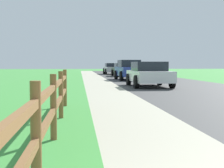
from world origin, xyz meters
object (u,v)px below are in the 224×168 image
(parked_suv_white, at_px, (149,74))
(parked_car_blue, at_px, (129,70))
(parked_car_black, at_px, (123,70))
(parked_car_silver, at_px, (112,68))

(parked_suv_white, bearing_deg, parked_car_blue, 89.15)
(parked_car_blue, height_order, parked_car_black, parked_car_blue)
(parked_car_black, bearing_deg, parked_car_silver, 93.43)
(parked_car_silver, bearing_deg, parked_suv_white, -90.66)
(parked_car_silver, bearing_deg, parked_car_blue, -90.56)
(parked_suv_white, bearing_deg, parked_car_silver, 89.34)
(parked_car_blue, distance_m, parked_car_black, 8.16)
(parked_suv_white, bearing_deg, parked_car_black, 87.54)
(parked_car_black, bearing_deg, parked_car_blue, -94.07)
(parked_suv_white, relative_size, parked_car_black, 0.96)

